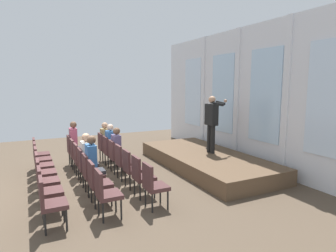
% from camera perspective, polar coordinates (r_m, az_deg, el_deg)
% --- Properties ---
extents(ground_plane, '(14.15, 14.15, 0.00)m').
position_cam_1_polar(ground_plane, '(7.59, -19.62, -11.52)').
color(ground_plane, brown).
extents(rear_partition, '(9.84, 0.14, 4.26)m').
position_cam_1_polar(rear_partition, '(9.40, 14.79, 5.73)').
color(rear_partition, silver).
rests_on(rear_partition, ground).
extents(stage_platform, '(4.85, 2.17, 0.42)m').
position_cam_1_polar(stage_platform, '(8.89, 7.40, -6.75)').
color(stage_platform, brown).
rests_on(stage_platform, ground).
extents(speaker, '(0.50, 0.69, 1.73)m').
position_cam_1_polar(speaker, '(8.82, 8.66, 1.19)').
color(speaker, black).
rests_on(speaker, stage_platform).
extents(mic_stand, '(0.28, 0.28, 1.56)m').
position_cam_1_polar(mic_stand, '(9.41, 8.39, -2.51)').
color(mic_stand, black).
rests_on(mic_stand, stage_platform).
extents(chair_r0_c0, '(0.46, 0.44, 0.94)m').
position_cam_1_polar(chair_r0_c0, '(9.59, -12.58, -3.79)').
color(chair_r0_c0, black).
rests_on(chair_r0_c0, ground).
extents(audience_r0_c0, '(0.36, 0.39, 1.29)m').
position_cam_1_polar(audience_r0_c0, '(9.57, -12.14, -2.68)').
color(audience_r0_c0, '#2D2D33').
rests_on(audience_r0_c0, ground).
extents(chair_r0_c1, '(0.46, 0.44, 0.94)m').
position_cam_1_polar(chair_r0_c1, '(8.96, -11.55, -4.61)').
color(chair_r0_c1, black).
rests_on(chair_r0_c1, ground).
extents(audience_r0_c1, '(0.36, 0.39, 1.32)m').
position_cam_1_polar(audience_r0_c1, '(8.94, -11.09, -3.33)').
color(audience_r0_c1, '#2D2D33').
rests_on(audience_r0_c1, ground).
extents(chair_r0_c2, '(0.46, 0.44, 0.94)m').
position_cam_1_polar(chair_r0_c2, '(8.33, -10.37, -5.56)').
color(chair_r0_c2, black).
rests_on(chair_r0_c2, ground).
extents(audience_r0_c2, '(0.36, 0.39, 1.30)m').
position_cam_1_polar(audience_r0_c2, '(8.31, -9.85, -4.23)').
color(audience_r0_c2, '#2D2D33').
rests_on(audience_r0_c2, ground).
extents(chair_r0_c3, '(0.46, 0.44, 0.94)m').
position_cam_1_polar(chair_r0_c3, '(7.71, -8.98, -6.65)').
color(chair_r0_c3, black).
rests_on(chair_r0_c3, ground).
extents(chair_r0_c4, '(0.46, 0.44, 0.94)m').
position_cam_1_polar(chair_r0_c4, '(7.10, -7.35, -7.93)').
color(chair_r0_c4, black).
rests_on(chair_r0_c4, ground).
extents(chair_r0_c5, '(0.46, 0.44, 0.94)m').
position_cam_1_polar(chair_r0_c5, '(6.50, -5.39, -9.44)').
color(chair_r0_c5, black).
rests_on(chair_r0_c5, ground).
extents(chair_r0_c6, '(0.46, 0.44, 0.94)m').
position_cam_1_polar(chair_r0_c6, '(5.91, -3.03, -11.24)').
color(chair_r0_c6, black).
rests_on(chair_r0_c6, ground).
extents(chair_r1_c0, '(0.46, 0.44, 0.94)m').
position_cam_1_polar(chair_r1_c0, '(9.41, -18.34, -4.24)').
color(chair_r1_c0, black).
rests_on(chair_r1_c0, ground).
extents(audience_r1_c0, '(0.36, 0.39, 1.38)m').
position_cam_1_polar(audience_r1_c0, '(9.38, -17.93, -2.85)').
color(audience_r1_c0, '#2D2D33').
rests_on(audience_r1_c0, ground).
extents(chair_r1_c1, '(0.46, 0.44, 0.94)m').
position_cam_1_polar(chair_r1_c1, '(8.77, -17.71, -5.12)').
color(chair_r1_c1, black).
rests_on(chair_r1_c1, ground).
extents(chair_r1_c2, '(0.46, 0.44, 0.94)m').
position_cam_1_polar(chair_r1_c2, '(8.13, -16.99, -6.14)').
color(chair_r1_c2, black).
rests_on(chair_r1_c2, ground).
extents(chair_r1_c3, '(0.46, 0.44, 0.94)m').
position_cam_1_polar(chair_r1_c3, '(7.49, -16.13, -7.33)').
color(chair_r1_c3, black).
rests_on(chair_r1_c3, ground).
extents(audience_r1_c3, '(0.36, 0.39, 1.32)m').
position_cam_1_polar(audience_r1_c3, '(7.45, -15.57, -5.82)').
color(audience_r1_c3, '#2D2D33').
rests_on(audience_r1_c3, ground).
extents(chair_r1_c4, '(0.46, 0.44, 0.94)m').
position_cam_1_polar(chair_r1_c4, '(6.86, -15.12, -8.73)').
color(chair_r1_c4, black).
rests_on(chair_r1_c4, ground).
extents(audience_r1_c4, '(0.36, 0.39, 1.37)m').
position_cam_1_polar(audience_r1_c4, '(6.81, -14.53, -6.88)').
color(audience_r1_c4, '#2D2D33').
rests_on(audience_r1_c4, ground).
extents(chair_r1_c5, '(0.46, 0.44, 0.94)m').
position_cam_1_polar(chair_r1_c5, '(6.24, -13.88, -10.42)').
color(chair_r1_c5, black).
rests_on(chair_r1_c5, ground).
extents(chair_r1_c6, '(0.46, 0.44, 0.94)m').
position_cam_1_polar(chair_r1_c6, '(5.62, -12.36, -12.47)').
color(chair_r1_c6, black).
rests_on(chair_r1_c6, ground).
extents(chair_r2_c0, '(0.46, 0.44, 0.94)m').
position_cam_1_polar(chair_r2_c0, '(9.34, -24.25, -4.66)').
color(chair_r2_c0, black).
rests_on(chair_r2_c0, ground).
extents(chair_r2_c1, '(0.46, 0.44, 0.94)m').
position_cam_1_polar(chair_r2_c1, '(8.69, -24.07, -5.58)').
color(chair_r2_c1, black).
rests_on(chair_r2_c1, ground).
extents(chair_r2_c2, '(0.46, 0.44, 0.94)m').
position_cam_1_polar(chair_r2_c2, '(8.04, -23.86, -6.65)').
color(chair_r2_c2, black).
rests_on(chair_r2_c2, ground).
extents(chair_r2_c3, '(0.46, 0.44, 0.94)m').
position_cam_1_polar(chair_r2_c3, '(7.39, -23.61, -7.91)').
color(chair_r2_c3, black).
rests_on(chair_r2_c3, ground).
extents(chair_r2_c4, '(0.46, 0.44, 0.94)m').
position_cam_1_polar(chair_r2_c4, '(6.75, -23.31, -9.41)').
color(chair_r2_c4, black).
rests_on(chair_r2_c4, ground).
extents(chair_r2_c5, '(0.46, 0.44, 0.94)m').
position_cam_1_polar(chair_r2_c5, '(6.12, -22.95, -11.21)').
color(chair_r2_c5, black).
rests_on(chair_r2_c5, ground).
extents(chair_r2_c6, '(0.46, 0.44, 0.94)m').
position_cam_1_polar(chair_r2_c6, '(5.49, -22.50, -13.44)').
color(chair_r2_c6, black).
rests_on(chair_r2_c6, ground).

